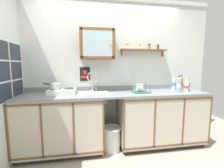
% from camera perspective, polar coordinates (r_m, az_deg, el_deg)
% --- Properties ---
extents(floor, '(6.11, 6.11, 0.00)m').
position_cam_1_polar(floor, '(2.54, 3.35, -26.88)').
color(floor, '#9E9384').
rests_on(floor, ground).
extents(back_wall, '(3.71, 0.07, 2.62)m').
position_cam_1_polar(back_wall, '(2.82, 0.27, 5.13)').
color(back_wall, silver).
rests_on(back_wall, ground).
extents(lower_cabinet_run, '(1.31, 0.65, 0.93)m').
position_cam_1_polar(lower_cabinet_run, '(2.65, -18.44, -14.28)').
color(lower_cabinet_run, black).
rests_on(lower_cabinet_run, ground).
extents(lower_cabinet_run_right, '(1.50, 0.65, 0.93)m').
position_cam_1_polar(lower_cabinet_run_right, '(2.91, 17.53, -12.30)').
color(lower_cabinet_run_right, black).
rests_on(lower_cabinet_run_right, ground).
extents(countertop, '(3.07, 0.67, 0.03)m').
position_cam_1_polar(countertop, '(2.53, 1.57, -3.73)').
color(countertop, gray).
rests_on(countertop, lower_cabinet_run).
extents(backsplash, '(3.07, 0.02, 0.08)m').
position_cam_1_polar(backsplash, '(2.82, 0.38, -1.47)').
color(backsplash, gray).
rests_on(backsplash, countertop).
extents(sink, '(0.52, 0.41, 0.50)m').
position_cam_1_polar(sink, '(2.52, -7.26, -3.86)').
color(sink, silver).
rests_on(sink, countertop).
extents(hot_plate_stove, '(0.43, 0.31, 0.09)m').
position_cam_1_polar(hot_plate_stove, '(2.53, -18.30, -2.75)').
color(hot_plate_stove, silver).
rests_on(hot_plate_stove, countertop).
extents(saucepan, '(0.30, 0.23, 0.09)m').
position_cam_1_polar(saucepan, '(2.56, -20.66, -0.66)').
color(saucepan, silver).
rests_on(saucepan, hot_plate_stove).
extents(bottle_water_clear_0, '(0.07, 0.07, 0.26)m').
position_cam_1_polar(bottle_water_clear_0, '(2.97, 22.32, 0.02)').
color(bottle_water_clear_0, silver).
rests_on(bottle_water_clear_0, countertop).
extents(bottle_opaque_white_1, '(0.08, 0.08, 0.23)m').
position_cam_1_polar(bottle_opaque_white_1, '(2.91, 26.39, -0.71)').
color(bottle_opaque_white_1, white).
rests_on(bottle_opaque_white_1, countertop).
extents(bottle_detergent_teal_2, '(0.07, 0.07, 0.21)m').
position_cam_1_polar(bottle_detergent_teal_2, '(3.03, 26.71, -0.62)').
color(bottle_detergent_teal_2, teal).
rests_on(bottle_detergent_teal_2, countertop).
extents(bottle_juice_amber_3, '(0.06, 0.06, 0.28)m').
position_cam_1_polar(bottle_juice_amber_3, '(3.06, 24.64, 0.27)').
color(bottle_juice_amber_3, gold).
rests_on(bottle_juice_amber_3, countertop).
extents(bottle_water_blue_4, '(0.07, 0.07, 0.28)m').
position_cam_1_polar(bottle_water_blue_4, '(2.82, 23.92, -0.29)').
color(bottle_water_blue_4, '#8CB7E0').
rests_on(bottle_water_blue_4, countertop).
extents(dish_rack, '(0.28, 0.24, 0.15)m').
position_cam_1_polar(dish_rack, '(2.61, 10.56, -2.32)').
color(dish_rack, '#26664C').
rests_on(dish_rack, countertop).
extents(wall_cabinet, '(0.57, 0.31, 0.50)m').
position_cam_1_polar(wall_cabinet, '(2.64, -5.63, 14.66)').
color(wall_cabinet, brown).
extents(spice_shelf, '(0.86, 0.14, 0.22)m').
position_cam_1_polar(spice_shelf, '(2.89, 11.82, 12.65)').
color(spice_shelf, brown).
extents(warning_sign, '(0.18, 0.01, 0.25)m').
position_cam_1_polar(warning_sign, '(2.76, -10.18, 3.70)').
color(warning_sign, black).
extents(window, '(0.03, 0.80, 0.84)m').
position_cam_1_polar(window, '(2.57, -34.27, 4.10)').
color(window, '#262D38').
extents(trash_bin, '(0.32, 0.32, 0.41)m').
position_cam_1_polar(trash_bin, '(2.66, -0.23, -19.80)').
color(trash_bin, silver).
rests_on(trash_bin, ground).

